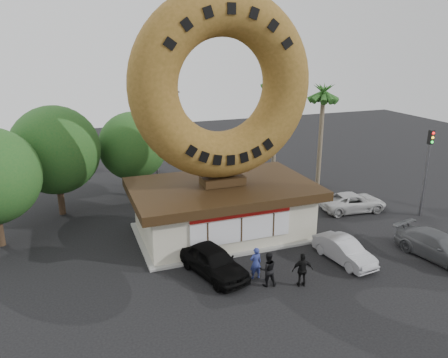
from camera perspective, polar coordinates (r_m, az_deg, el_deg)
ground at (r=23.08m, az=5.07°, el=-12.94°), size 90.00×90.00×0.00m
donut_shop at (r=27.28m, az=-0.18°, el=-3.75°), size 11.20×7.20×3.80m
giant_donut at (r=25.53m, az=-0.21°, el=12.08°), size 10.88×2.77×10.88m
tree_west at (r=31.68m, az=-21.19°, el=3.54°), size 6.00×6.00×7.65m
tree_mid at (r=34.09m, az=-11.82°, el=4.23°), size 5.20×5.20×6.63m
palm_near at (r=35.91m, az=6.83°, el=12.25°), size 2.60×2.60×9.75m
palm_far at (r=36.46m, az=12.86°, el=10.55°), size 2.60×2.60×8.75m
street_lamp at (r=35.31m, az=-8.67°, el=5.63°), size 2.11×0.20×8.00m
traffic_signal at (r=32.49m, az=25.03°, el=1.98°), size 0.30×0.38×6.07m
person_left at (r=22.76m, az=4.15°, el=-10.90°), size 0.63×0.42×1.73m
person_center at (r=22.18m, az=5.74°, el=-11.64°), size 0.99×0.85×1.80m
person_right at (r=22.38m, az=10.22°, el=-11.60°), size 1.12×0.66×1.79m
car_black at (r=23.08m, az=-1.43°, el=-10.65°), size 3.08×4.92×1.56m
car_silver at (r=25.29m, az=15.41°, el=-8.98°), size 1.88×4.12×1.31m
car_grey at (r=27.45m, az=26.28°, el=-7.93°), size 2.98×5.29×1.45m
car_white at (r=32.67m, az=16.49°, el=-2.89°), size 4.96×2.72×1.32m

